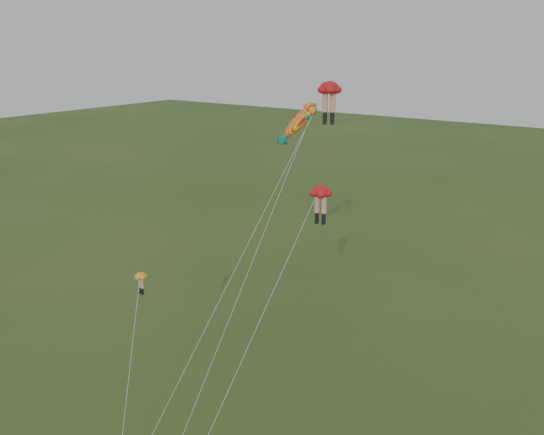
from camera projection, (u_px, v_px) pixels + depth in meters
The scene contains 4 objects.
legs_kite_red_high at pixel (327, 96), 36.17m from camera, with size 5.21×13.61×20.02m.
legs_kite_red_mid at pixel (318, 200), 32.51m from camera, with size 3.77×8.96×14.90m.
legs_kite_yellow at pixel (139, 290), 35.78m from camera, with size 3.90×5.98×9.10m.
fish_kite at pixel (300, 122), 37.03m from camera, with size 2.28×12.27×18.96m.
Camera 1 is at (21.02, -20.94, 22.39)m, focal length 40.00 mm.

